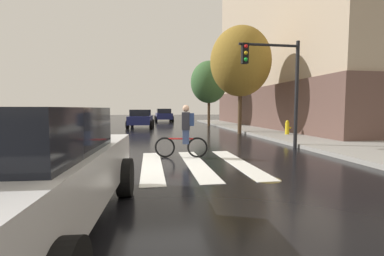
% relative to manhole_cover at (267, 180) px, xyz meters
% --- Properties ---
extents(ground_plane, '(120.00, 120.00, 0.00)m').
position_rel_manhole_cover_xyz_m(ground_plane, '(-2.17, 1.85, -0.00)').
color(ground_plane, black).
extents(crosswalk_stripes, '(5.50, 4.09, 0.01)m').
position_rel_manhole_cover_xyz_m(crosswalk_stripes, '(-2.50, 1.85, 0.00)').
color(crosswalk_stripes, silver).
rests_on(crosswalk_stripes, ground).
extents(manhole_cover, '(0.64, 0.64, 0.01)m').
position_rel_manhole_cover_xyz_m(manhole_cover, '(0.00, 0.00, 0.00)').
color(manhole_cover, '#473D1E').
rests_on(manhole_cover, ground).
extents(sedan_near, '(2.36, 4.70, 1.59)m').
position_rel_manhole_cover_xyz_m(sedan_near, '(-4.04, -2.05, 0.82)').
color(sedan_near, silver).
rests_on(sedan_near, ground).
extents(sedan_mid, '(2.24, 4.41, 1.49)m').
position_rel_manhole_cover_xyz_m(sedan_mid, '(-3.26, 16.74, 0.76)').
color(sedan_mid, navy).
rests_on(sedan_mid, ground).
extents(sedan_far, '(2.17, 4.53, 1.56)m').
position_rel_manhole_cover_xyz_m(sedan_far, '(-0.85, 26.59, 0.80)').
color(sedan_far, navy).
rests_on(sedan_far, ground).
extents(cyclist, '(1.69, 0.43, 1.69)m').
position_rel_manhole_cover_xyz_m(cyclist, '(-1.44, 2.90, 0.84)').
color(cyclist, black).
rests_on(cyclist, ground).
extents(traffic_light_near, '(2.47, 0.28, 4.20)m').
position_rel_manhole_cover_xyz_m(traffic_light_near, '(2.36, 4.23, 2.86)').
color(traffic_light_near, black).
rests_on(traffic_light_near, ground).
extents(fire_hydrant, '(0.33, 0.22, 0.78)m').
position_rel_manhole_cover_xyz_m(fire_hydrant, '(4.99, 8.09, 0.53)').
color(fire_hydrant, gold).
rests_on(fire_hydrant, sidewalk).
extents(street_tree_near, '(3.70, 3.70, 6.58)m').
position_rel_manhole_cover_xyz_m(street_tree_near, '(2.99, 10.26, 4.44)').
color(street_tree_near, '#4C3823').
rests_on(street_tree_near, ground).
extents(street_tree_mid, '(3.29, 3.29, 5.84)m').
position_rel_manhole_cover_xyz_m(street_tree_mid, '(2.77, 17.90, 3.94)').
color(street_tree_mid, '#4C3823').
rests_on(street_tree_mid, ground).
extents(corner_building, '(19.99, 20.55, 14.41)m').
position_rel_manhole_cover_xyz_m(corner_building, '(15.75, 15.00, 7.15)').
color(corner_building, brown).
rests_on(corner_building, ground).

